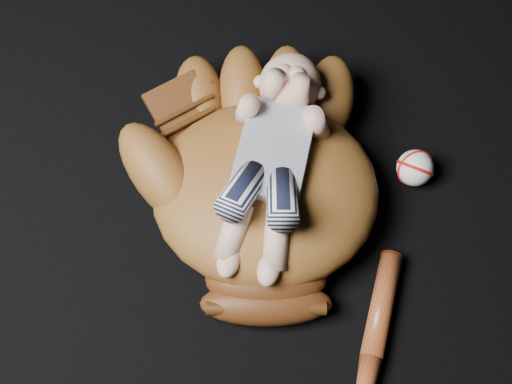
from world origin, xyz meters
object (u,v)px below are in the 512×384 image
Objects in this scene: baseball_bat at (368,371)px; baseball at (415,168)px; baseball_glove at (265,186)px; newborn_baby at (270,166)px.

baseball reaches higher than baseball_bat.
baseball is at bearing 12.86° from baseball_glove.
baseball_glove is at bearing -151.99° from baseball.
baseball_glove is 0.06m from newborn_baby.
baseball_glove is 0.27m from baseball.
baseball_bat is at bearing -91.49° from baseball.
baseball is (0.23, 0.12, -0.11)m from newborn_baby.
baseball_glove is 0.33m from baseball_bat.
newborn_baby reaches higher than baseball.
newborn_baby is (0.00, 0.01, 0.06)m from baseball_glove.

